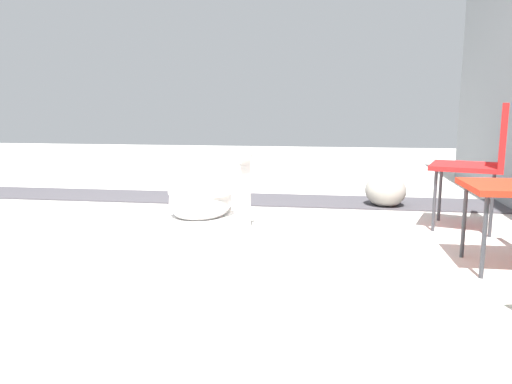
% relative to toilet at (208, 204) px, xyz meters
% --- Properties ---
extents(ground_plane, '(14.00, 14.00, 0.00)m').
position_rel_toilet_xyz_m(ground_plane, '(-0.02, -0.24, -0.22)').
color(ground_plane, beige).
extents(gravel_strip, '(0.56, 8.00, 0.01)m').
position_rel_toilet_xyz_m(gravel_strip, '(-1.29, 0.26, -0.21)').
color(gravel_strip, '#423F44').
rests_on(gravel_strip, ground).
extents(toilet, '(0.69, 0.49, 0.52)m').
position_rel_toilet_xyz_m(toilet, '(0.00, 0.00, 0.00)').
color(toilet, white).
rests_on(toilet, ground).
extents(folding_chair_left, '(0.55, 0.55, 0.83)m').
position_rel_toilet_xyz_m(folding_chair_left, '(-0.47, 1.73, 0.29)').
color(folding_chair_left, red).
rests_on(folding_chair_left, ground).
extents(boulder_near, '(0.46, 0.46, 0.27)m').
position_rel_toilet_xyz_m(boulder_near, '(-1.16, 1.20, -0.09)').
color(boulder_near, gray).
rests_on(boulder_near, ground).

